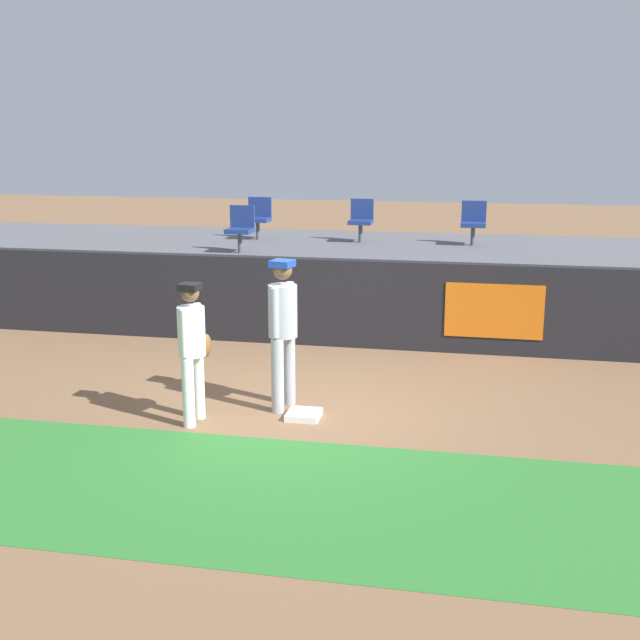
% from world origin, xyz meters
% --- Properties ---
extents(ground_plane, '(60.00, 60.00, 0.00)m').
position_xyz_m(ground_plane, '(0.00, 0.00, 0.00)').
color(ground_plane, brown).
extents(grass_foreground_strip, '(18.00, 2.80, 0.01)m').
position_xyz_m(grass_foreground_strip, '(0.00, -2.34, 0.00)').
color(grass_foreground_strip, '#2D722D').
rests_on(grass_foreground_strip, ground_plane).
extents(first_base, '(0.40, 0.40, 0.08)m').
position_xyz_m(first_base, '(0.20, -0.20, 0.04)').
color(first_base, white).
rests_on(first_base, ground_plane).
extents(player_fielder_home, '(0.34, 0.53, 1.70)m').
position_xyz_m(player_fielder_home, '(-1.06, -0.59, 0.98)').
color(player_fielder_home, white).
rests_on(player_fielder_home, ground_plane).
extents(player_runner_visitor, '(0.42, 0.52, 1.89)m').
position_xyz_m(player_runner_visitor, '(-0.13, 0.12, 1.10)').
color(player_runner_visitor, '#9EA3AD').
rests_on(player_runner_visitor, ground_plane).
extents(field_wall, '(18.00, 0.26, 1.42)m').
position_xyz_m(field_wall, '(0.01, 3.24, 0.71)').
color(field_wall, black).
rests_on(field_wall, ground_plane).
extents(bleacher_platform, '(18.00, 4.80, 1.26)m').
position_xyz_m(bleacher_platform, '(0.00, 5.81, 0.63)').
color(bleacher_platform, '#59595E').
rests_on(bleacher_platform, ground_plane).
extents(seat_back_right, '(0.47, 0.44, 0.84)m').
position_xyz_m(seat_back_right, '(2.06, 6.48, 1.73)').
color(seat_back_right, '#4C4C51').
rests_on(seat_back_right, bleacher_platform).
extents(seat_back_center, '(0.45, 0.44, 0.84)m').
position_xyz_m(seat_back_center, '(-0.12, 6.48, 1.73)').
color(seat_back_center, '#4C4C51').
rests_on(seat_back_center, bleacher_platform).
extents(seat_front_left, '(0.45, 0.44, 0.84)m').
position_xyz_m(seat_front_left, '(-2.05, 4.68, 1.73)').
color(seat_front_left, '#4C4C51').
rests_on(seat_front_left, bleacher_platform).
extents(seat_back_left, '(0.48, 0.44, 0.84)m').
position_xyz_m(seat_back_left, '(-2.23, 6.48, 1.73)').
color(seat_back_left, '#4C4C51').
rests_on(seat_back_left, bleacher_platform).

